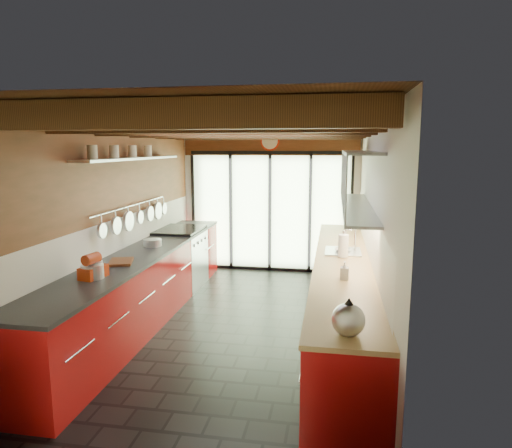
# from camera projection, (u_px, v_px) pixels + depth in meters

# --- Properties ---
(ground) EXTENTS (5.50, 5.50, 0.00)m
(ground) POSITION_uv_depth(u_px,v_px,m) (240.00, 325.00, 5.83)
(ground) COLOR black
(ground) RESTS_ON ground
(room_shell) EXTENTS (5.50, 5.50, 5.50)m
(room_shell) POSITION_uv_depth(u_px,v_px,m) (239.00, 196.00, 5.55)
(room_shell) COLOR silver
(room_shell) RESTS_ON ground
(ceiling_beams) EXTENTS (3.14, 5.06, 4.90)m
(ceiling_beams) POSITION_uv_depth(u_px,v_px,m) (245.00, 130.00, 5.78)
(ceiling_beams) COLOR #593316
(ceiling_beams) RESTS_ON ground
(glass_door) EXTENTS (2.95, 0.10, 2.90)m
(glass_door) POSITION_uv_depth(u_px,v_px,m) (270.00, 180.00, 8.17)
(glass_door) COLOR #C6EAAD
(glass_door) RESTS_ON ground
(left_counter) EXTENTS (0.68, 5.00, 0.92)m
(left_counter) POSITION_uv_depth(u_px,v_px,m) (144.00, 285.00, 5.96)
(left_counter) COLOR #A90F0F
(left_counter) RESTS_ON ground
(range_stove) EXTENTS (0.66, 0.90, 0.97)m
(range_stove) POSITION_uv_depth(u_px,v_px,m) (181.00, 258.00, 7.37)
(range_stove) COLOR silver
(range_stove) RESTS_ON ground
(right_counter) EXTENTS (0.68, 5.00, 0.92)m
(right_counter) POSITION_uv_depth(u_px,v_px,m) (342.00, 296.00, 5.54)
(right_counter) COLOR #A90F0F
(right_counter) RESTS_ON ground
(sink_assembly) EXTENTS (0.45, 0.52, 0.43)m
(sink_assembly) POSITION_uv_depth(u_px,v_px,m) (344.00, 249.00, 5.84)
(sink_assembly) COLOR silver
(sink_assembly) RESTS_ON right_counter
(upper_cabinets_right) EXTENTS (0.34, 3.00, 3.00)m
(upper_cabinets_right) POSITION_uv_depth(u_px,v_px,m) (358.00, 180.00, 5.57)
(upper_cabinets_right) COLOR silver
(upper_cabinets_right) RESTS_ON ground
(left_wall_fixtures) EXTENTS (0.28, 2.60, 0.96)m
(left_wall_fixtures) POSITION_uv_depth(u_px,v_px,m) (135.00, 182.00, 6.06)
(left_wall_fixtures) COLOR silver
(left_wall_fixtures) RESTS_ON ground
(stand_mixer) EXTENTS (0.22, 0.32, 0.26)m
(stand_mixer) POSITION_uv_depth(u_px,v_px,m) (93.00, 268.00, 4.67)
(stand_mixer) COLOR #BF340F
(stand_mixer) RESTS_ON left_counter
(pot_large) EXTENTS (0.26, 0.26, 0.14)m
(pot_large) POSITION_uv_depth(u_px,v_px,m) (92.00, 272.00, 4.65)
(pot_large) COLOR silver
(pot_large) RESTS_ON left_counter
(pot_small) EXTENTS (0.32, 0.32, 0.09)m
(pot_small) POSITION_uv_depth(u_px,v_px,m) (152.00, 243.00, 6.18)
(pot_small) COLOR silver
(pot_small) RESTS_ON left_counter
(cutting_board) EXTENTS (0.35, 0.42, 0.03)m
(cutting_board) POSITION_uv_depth(u_px,v_px,m) (121.00, 262.00, 5.28)
(cutting_board) COLOR brown
(cutting_board) RESTS_ON left_counter
(kettle) EXTENTS (0.28, 0.32, 0.28)m
(kettle) POSITION_uv_depth(u_px,v_px,m) (348.00, 318.00, 3.25)
(kettle) COLOR silver
(kettle) RESTS_ON right_counter
(paper_towel) EXTENTS (0.15, 0.15, 0.33)m
(paper_towel) POSITION_uv_depth(u_px,v_px,m) (343.00, 246.00, 5.54)
(paper_towel) COLOR white
(paper_towel) RESTS_ON right_counter
(soap_bottle) EXTENTS (0.09, 0.09, 0.19)m
(soap_bottle) POSITION_uv_depth(u_px,v_px,m) (345.00, 270.00, 4.62)
(soap_bottle) COLOR silver
(soap_bottle) RESTS_ON right_counter
(bowl) EXTENTS (0.22, 0.22, 0.05)m
(bowl) POSITION_uv_depth(u_px,v_px,m) (343.00, 250.00, 5.82)
(bowl) COLOR silver
(bowl) RESTS_ON right_counter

